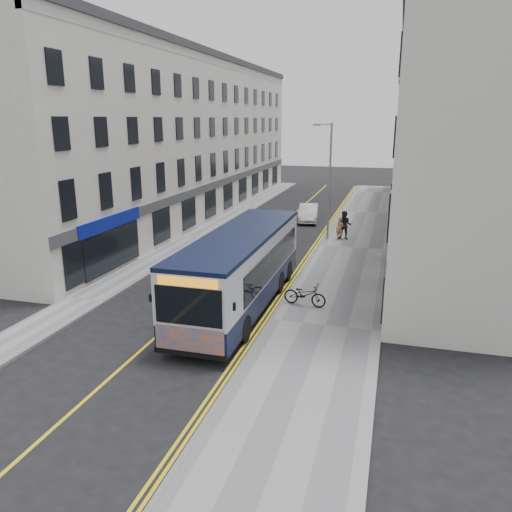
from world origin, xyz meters
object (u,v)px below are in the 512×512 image
Objects in this scene: bicycle at (305,294)px; car_white at (308,213)px; city_bus at (241,267)px; streetlamp at (329,178)px; pedestrian_near at (340,229)px; pedestrian_far at (345,225)px; car_maroon at (204,251)px.

bicycle is 0.46× the size of car_white.
bicycle is (2.81, 0.58, -1.24)m from city_bus.
streetlamp is 5.13× the size of pedestrian_near.
bicycle is 13.16m from pedestrian_near.
city_bus is 2.75× the size of car_white.
city_bus is 14.06m from pedestrian_near.
bicycle is (0.87, -13.25, -3.74)m from streetlamp.
bicycle is 13.43m from pedestrian_far.
bicycle is at bearing 11.63° from city_bus.
car_white is at bearing 134.55° from pedestrian_near.
city_bus reaches higher than car_white.
car_maroon reaches higher than car_white.
pedestrian_near reaches higher than bicycle.
pedestrian_near reaches higher than car_maroon.
city_bus is at bearing 121.20° from car_maroon.
streetlamp is at bearing 82.04° from city_bus.
car_maroon reaches higher than bicycle.
pedestrian_near is at bearing 9.16° from bicycle.
bicycle is 1.27× the size of pedestrian_near.
pedestrian_far reaches higher than car_white.
streetlamp is 3.61m from pedestrian_near.
pedestrian_far reaches higher than car_maroon.
city_bus is 14.37m from pedestrian_far.
car_white is at bearing 18.84° from bicycle.
car_maroon is at bearing -129.01° from streetlamp.
pedestrian_near is at bearing -69.71° from car_white.
city_bus is at bearing -95.96° from car_white.
pedestrian_near is 7.15m from car_white.
bicycle is 0.99× the size of pedestrian_far.
pedestrian_near is (0.06, 13.15, 0.26)m from bicycle.
city_bus is 2.71× the size of car_maroon.
streetlamp is 14.19m from city_bus.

